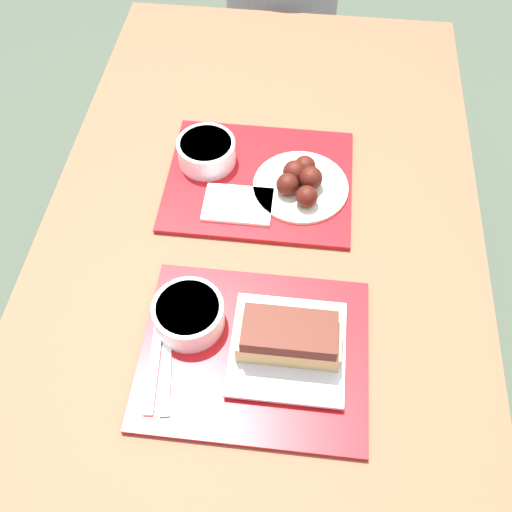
{
  "coord_description": "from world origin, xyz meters",
  "views": [
    {
      "loc": [
        0.07,
        -0.63,
        1.66
      ],
      "look_at": [
        0.0,
        -0.0,
        0.77
      ],
      "focal_mm": 40.0,
      "sensor_mm": 36.0,
      "label": 1
    }
  ],
  "objects_px": {
    "bowl_coleslaw_far": "(206,151)",
    "bowl_coleslaw_near": "(189,314)",
    "wings_plate_far": "(301,182)",
    "brisket_sandwich_plate": "(288,342)",
    "tray_far": "(259,180)",
    "tray_near": "(254,353)"
  },
  "relations": [
    {
      "from": "tray_far",
      "to": "bowl_coleslaw_far",
      "type": "relative_size",
      "value": 3.15
    },
    {
      "from": "tray_far",
      "to": "bowl_coleslaw_near",
      "type": "xyz_separation_m",
      "value": [
        -0.09,
        -0.37,
        0.04
      ]
    },
    {
      "from": "bowl_coleslaw_near",
      "to": "wings_plate_far",
      "type": "distance_m",
      "value": 0.39
    },
    {
      "from": "brisket_sandwich_plate",
      "to": "bowl_coleslaw_far",
      "type": "height_order",
      "value": "brisket_sandwich_plate"
    },
    {
      "from": "tray_near",
      "to": "wings_plate_far",
      "type": "bearing_deg",
      "value": 82.03
    },
    {
      "from": "brisket_sandwich_plate",
      "to": "wings_plate_far",
      "type": "height_order",
      "value": "brisket_sandwich_plate"
    },
    {
      "from": "tray_near",
      "to": "bowl_coleslaw_near",
      "type": "relative_size",
      "value": 3.15
    },
    {
      "from": "bowl_coleslaw_far",
      "to": "tray_far",
      "type": "bearing_deg",
      "value": -18.53
    },
    {
      "from": "tray_near",
      "to": "brisket_sandwich_plate",
      "type": "height_order",
      "value": "brisket_sandwich_plate"
    },
    {
      "from": "tray_near",
      "to": "wings_plate_far",
      "type": "height_order",
      "value": "wings_plate_far"
    },
    {
      "from": "bowl_coleslaw_far",
      "to": "bowl_coleslaw_near",
      "type": "bearing_deg",
      "value": -85.24
    },
    {
      "from": "brisket_sandwich_plate",
      "to": "tray_far",
      "type": "bearing_deg",
      "value": 103.07
    },
    {
      "from": "tray_far",
      "to": "brisket_sandwich_plate",
      "type": "height_order",
      "value": "brisket_sandwich_plate"
    },
    {
      "from": "brisket_sandwich_plate",
      "to": "bowl_coleslaw_far",
      "type": "relative_size",
      "value": 1.57
    },
    {
      "from": "bowl_coleslaw_near",
      "to": "brisket_sandwich_plate",
      "type": "distance_m",
      "value": 0.19
    },
    {
      "from": "tray_far",
      "to": "bowl_coleslaw_far",
      "type": "bearing_deg",
      "value": 161.47
    },
    {
      "from": "tray_far",
      "to": "wings_plate_far",
      "type": "distance_m",
      "value": 0.1
    },
    {
      "from": "brisket_sandwich_plate",
      "to": "bowl_coleslaw_far",
      "type": "distance_m",
      "value": 0.49
    },
    {
      "from": "tray_near",
      "to": "bowl_coleslaw_near",
      "type": "distance_m",
      "value": 0.14
    },
    {
      "from": "bowl_coleslaw_far",
      "to": "wings_plate_far",
      "type": "height_order",
      "value": "wings_plate_far"
    },
    {
      "from": "tray_far",
      "to": "bowl_coleslaw_far",
      "type": "height_order",
      "value": "bowl_coleslaw_far"
    },
    {
      "from": "tray_far",
      "to": "brisket_sandwich_plate",
      "type": "xyz_separation_m",
      "value": [
        0.09,
        -0.4,
        0.04
      ]
    }
  ]
}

